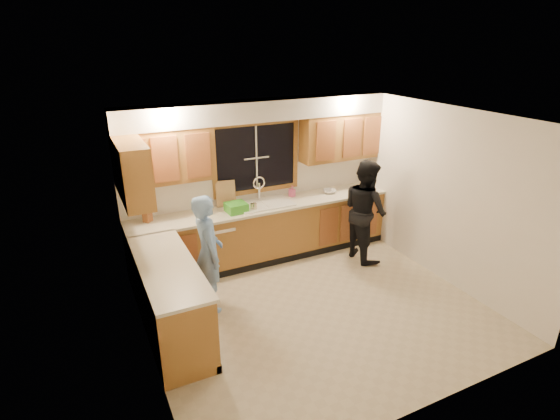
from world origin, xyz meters
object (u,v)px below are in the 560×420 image
at_px(man, 208,253).
at_px(bowl, 329,191).
at_px(soap_bottle, 292,191).
at_px(sink, 264,208).
at_px(knife_block, 147,215).
at_px(dishwasher, 214,245).
at_px(dish_crate, 236,207).
at_px(woman, 365,210).
at_px(stove, 181,326).

bearing_deg(man, bowl, -63.15).
xyz_separation_m(man, soap_bottle, (1.76, 1.09, 0.23)).
xyz_separation_m(sink, bowl, (1.21, 0.03, 0.08)).
relative_size(sink, man, 0.55).
height_order(knife_block, soap_bottle, knife_block).
relative_size(dishwasher, dish_crate, 2.78).
xyz_separation_m(woman, knife_block, (-3.18, 0.78, 0.21)).
bearing_deg(dishwasher, stove, -117.69).
distance_m(knife_block, bowl, 2.95).
distance_m(stove, soap_bottle, 3.13).
relative_size(woman, soap_bottle, 8.87).
distance_m(sink, knife_block, 1.76).
xyz_separation_m(man, bowl, (2.41, 0.97, 0.16)).
distance_m(sink, soap_bottle, 0.60).
bearing_deg(dish_crate, man, -129.64).
xyz_separation_m(dishwasher, man, (-0.35, -0.93, 0.38)).
distance_m(dishwasher, knife_block, 1.09).
distance_m(stove, woman, 3.46).
bearing_deg(bowl, dish_crate, -176.08).
distance_m(soap_bottle, bowl, 0.66).
relative_size(stove, dish_crate, 3.05).
xyz_separation_m(woman, bowl, (-0.23, 0.69, 0.13)).
height_order(sink, soap_bottle, sink).
distance_m(sink, dishwasher, 0.96).
height_order(stove, knife_block, knife_block).
relative_size(knife_block, bowl, 0.96).
xyz_separation_m(stove, soap_bottle, (2.36, 1.97, 0.56)).
bearing_deg(stove, knife_block, 88.44).
bearing_deg(dish_crate, woman, -16.58).
bearing_deg(soap_bottle, dish_crate, -167.43).
bearing_deg(man, knife_block, 32.08).
relative_size(woman, bowl, 7.51).
bearing_deg(dishwasher, dish_crate, -12.00).
bearing_deg(sink, soap_bottle, 14.54).
bearing_deg(dish_crate, bowl, 3.92).
bearing_deg(dishwasher, woman, -15.88).
bearing_deg(bowl, man, -158.05).
distance_m(dish_crate, bowl, 1.71).
relative_size(dish_crate, soap_bottle, 1.61).
relative_size(stove, knife_block, 4.34).
height_order(dishwasher, stove, stove).
relative_size(sink, bowl, 3.97).
bearing_deg(soap_bottle, woman, -42.82).
height_order(dishwasher, man, man).
xyz_separation_m(dishwasher, woman, (2.29, -0.65, 0.40)).
bearing_deg(dish_crate, soap_bottle, 12.57).
bearing_deg(woman, dish_crate, 74.07).
bearing_deg(dish_crate, stove, -126.95).
xyz_separation_m(dishwasher, knife_block, (-0.90, 0.13, 0.61)).
relative_size(dishwasher, stove, 0.91).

